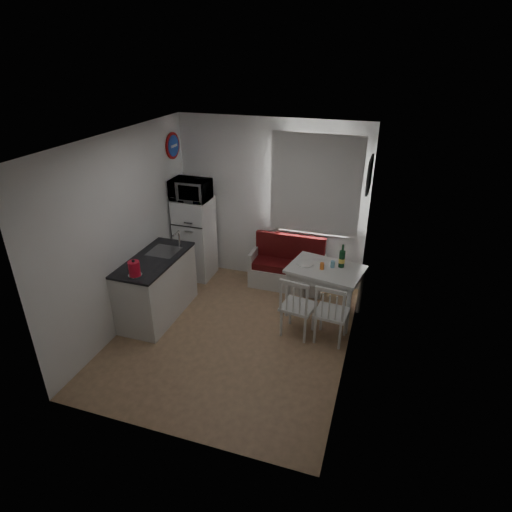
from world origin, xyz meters
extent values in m
cube|color=#8B694A|center=(0.00, 0.00, 0.00)|extent=(3.00, 3.50, 0.02)
cube|color=white|center=(0.00, 0.00, 2.60)|extent=(3.00, 3.50, 0.02)
cube|color=white|center=(0.00, 1.75, 1.30)|extent=(3.00, 0.02, 2.60)
cube|color=white|center=(0.00, -1.75, 1.30)|extent=(3.00, 0.02, 2.60)
cube|color=white|center=(-1.50, 0.00, 1.30)|extent=(0.02, 3.50, 2.60)
cube|color=white|center=(1.50, 0.00, 1.30)|extent=(0.02, 3.50, 2.60)
cube|color=silver|center=(0.70, 1.72, 1.62)|extent=(1.22, 0.06, 1.47)
cube|color=white|center=(0.70, 1.65, 1.68)|extent=(1.35, 0.02, 1.50)
cube|color=silver|center=(-1.20, 0.15, 0.43)|extent=(0.60, 1.30, 0.86)
cube|color=black|center=(-1.20, 0.15, 0.89)|extent=(0.62, 1.32, 0.03)
cube|color=#99999E|center=(-1.18, 0.40, 0.85)|extent=(0.40, 0.40, 0.10)
cylinder|color=silver|center=(-1.02, 0.58, 1.03)|extent=(0.02, 0.02, 0.26)
cylinder|color=#1B41A4|center=(-1.47, 1.45, 2.15)|extent=(0.03, 0.40, 0.40)
cube|color=black|center=(1.48, 1.10, 2.05)|extent=(0.04, 0.52, 0.42)
cube|color=silver|center=(0.36, 1.48, 0.16)|extent=(1.18, 0.45, 0.33)
cube|color=#591011|center=(0.36, 1.48, 0.38)|extent=(1.12, 0.42, 0.11)
cube|color=#591011|center=(0.36, 1.65, 0.63)|extent=(1.12, 0.09, 0.42)
cube|color=silver|center=(1.06, 0.88, 0.73)|extent=(1.12, 0.88, 0.04)
cube|color=silver|center=(1.06, 0.88, 0.65)|extent=(1.00, 0.76, 0.12)
cylinder|color=silver|center=(1.06, 0.88, 0.36)|extent=(0.06, 0.06, 0.71)
cube|color=silver|center=(0.81, 0.31, 0.42)|extent=(0.47, 0.45, 0.04)
cube|color=silver|center=(0.81, 0.14, 0.66)|extent=(0.40, 0.10, 0.43)
cube|color=silver|center=(1.25, 0.31, 0.42)|extent=(0.44, 0.42, 0.04)
cube|color=silver|center=(1.25, 0.14, 0.65)|extent=(0.39, 0.07, 0.43)
cube|color=white|center=(-1.18, 1.40, 0.68)|extent=(0.54, 0.54, 1.35)
imported|color=white|center=(-1.18, 1.35, 1.52)|extent=(0.59, 0.40, 0.32)
cylinder|color=red|center=(-1.15, -0.38, 1.02)|extent=(0.17, 0.17, 0.23)
cylinder|color=orange|center=(1.01, 0.83, 0.80)|extent=(0.06, 0.06, 0.09)
cylinder|color=#82C4DE|center=(1.14, 0.93, 0.80)|extent=(0.06, 0.06, 0.10)
cylinder|color=white|center=(0.76, 0.90, 0.76)|extent=(0.24, 0.24, 0.02)
camera|label=1|loc=(1.76, -4.38, 3.52)|focal=30.00mm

